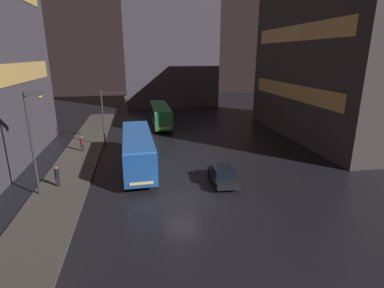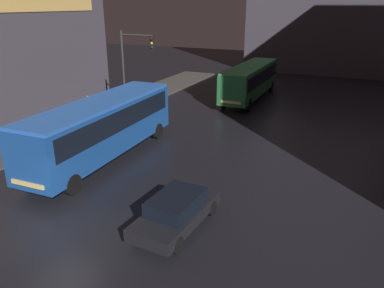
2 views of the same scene
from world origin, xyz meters
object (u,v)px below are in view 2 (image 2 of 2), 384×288
(pedestrian_near, at_px, (88,104))
(traffic_light_main, at_px, (133,61))
(bus_far, at_px, (250,78))
(bus_near, at_px, (102,124))
(car_taxi, at_px, (176,211))

(pedestrian_near, height_order, traffic_light_main, traffic_light_main)
(bus_far, bearing_deg, pedestrian_near, 49.42)
(pedestrian_near, bearing_deg, bus_near, -54.80)
(bus_near, relative_size, pedestrian_near, 6.89)
(bus_far, relative_size, car_taxi, 2.47)
(car_taxi, distance_m, pedestrian_near, 16.43)
(bus_far, xyz_separation_m, pedestrian_near, (-9.32, -11.00, -0.80))
(bus_near, relative_size, bus_far, 1.04)
(bus_near, bearing_deg, pedestrian_near, -47.01)
(bus_far, height_order, traffic_light_main, traffic_light_main)
(car_taxi, bearing_deg, bus_far, -77.86)
(bus_near, distance_m, bus_far, 17.28)
(traffic_light_main, bearing_deg, bus_near, -70.01)
(bus_far, xyz_separation_m, traffic_light_main, (-6.20, -9.35, 2.40))
(bus_near, xyz_separation_m, pedestrian_near, (-5.89, 5.93, -0.96))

